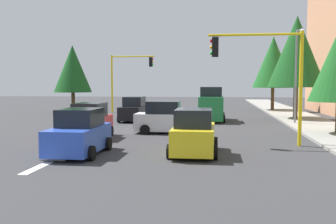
{
  "coord_description": "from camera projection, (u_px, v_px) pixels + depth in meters",
  "views": [
    {
      "loc": [
        25.39,
        3.49,
        3.09
      ],
      "look_at": [
        0.6,
        0.3,
        1.2
      ],
      "focal_mm": 41.18,
      "sensor_mm": 36.0,
      "label": 1
    }
  ],
  "objects": [
    {
      "name": "ground_plane",
      "position": [
        165.0,
        129.0,
        25.78
      ],
      "size": [
        120.0,
        120.0,
        0.0
      ],
      "primitive_type": "plane",
      "color": "#353538"
    },
    {
      "name": "car_black",
      "position": [
        134.0,
        110.0,
        31.36
      ],
      "size": [
        4.19,
        2.02,
        1.98
      ],
      "color": "black",
      "rests_on": "ground"
    },
    {
      "name": "tree_roadside_far",
      "position": [
        273.0,
        62.0,
        41.98
      ],
      "size": [
        4.45,
        4.45,
        8.14
      ],
      "color": "brown",
      "rests_on": "ground"
    },
    {
      "name": "traffic_signal_near_left",
      "position": [
        263.0,
        65.0,
        18.83
      ],
      "size": [
        0.36,
        4.59,
        5.59
      ],
      "color": "yellow",
      "rests_on": "ground"
    },
    {
      "name": "tree_roadside_mid",
      "position": [
        297.0,
        52.0,
        32.0
      ],
      "size": [
        4.72,
        4.72,
        8.65
      ],
      "color": "brown",
      "rests_on": "ground"
    },
    {
      "name": "car_red",
      "position": [
        89.0,
        122.0,
        21.38
      ],
      "size": [
        3.91,
        1.99,
        1.98
      ],
      "color": "red",
      "rests_on": "ground"
    },
    {
      "name": "car_yellow",
      "position": [
        194.0,
        134.0,
        16.65
      ],
      "size": [
        3.79,
        2.05,
        1.98
      ],
      "color": "yellow",
      "rests_on": "ground"
    },
    {
      "name": "car_white",
      "position": [
        166.0,
        119.0,
        23.7
      ],
      "size": [
        2.02,
        3.79,
        1.98
      ],
      "color": "white",
      "rests_on": "ground"
    },
    {
      "name": "street_lamp_curbside",
      "position": [
        297.0,
        66.0,
        27.86
      ],
      "size": [
        2.15,
        0.28,
        7.0
      ],
      "color": "slate",
      "rests_on": "ground"
    },
    {
      "name": "car_blue",
      "position": [
        79.0,
        134.0,
        16.62
      ],
      "size": [
        3.87,
        2.11,
        1.98
      ],
      "color": "blue",
      "rests_on": "ground"
    },
    {
      "name": "tree_opposite_side",
      "position": [
        73.0,
        69.0,
        38.71
      ],
      "size": [
        3.78,
        3.78,
        6.88
      ],
      "color": "brown",
      "rests_on": "ground"
    },
    {
      "name": "delivery_van_green",
      "position": [
        211.0,
        105.0,
        31.25
      ],
      "size": [
        4.8,
        2.22,
        2.77
      ],
      "color": "#1E7238",
      "rests_on": "ground"
    },
    {
      "name": "lane_arrow_near",
      "position": [
        47.0,
        163.0,
        14.78
      ],
      "size": [
        2.4,
        1.1,
        1.1
      ],
      "color": "silver",
      "rests_on": "ground"
    },
    {
      "name": "traffic_signal_far_right",
      "position": [
        128.0,
        72.0,
        40.04
      ],
      "size": [
        0.36,
        4.59,
        5.98
      ],
      "color": "yellow",
      "rests_on": "ground"
    },
    {
      "name": "sidewalk_kerb",
      "position": [
        310.0,
        122.0,
        29.39
      ],
      "size": [
        80.0,
        4.0,
        0.15
      ],
      "primitive_type": "cube",
      "color": "gray",
      "rests_on": "ground"
    }
  ]
}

